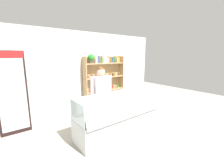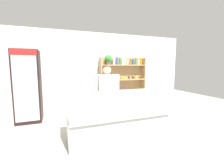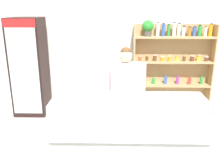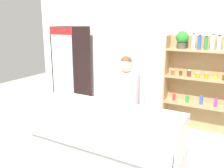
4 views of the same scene
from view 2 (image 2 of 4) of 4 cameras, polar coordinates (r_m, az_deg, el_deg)
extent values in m
plane|color=#B7B2A3|center=(3.53, 4.50, -19.33)|extent=(12.00, 12.00, 0.00)
cube|color=white|center=(5.35, -5.63, 4.62)|extent=(6.80, 0.10, 2.70)
cube|color=black|center=(4.76, -29.36, -0.76)|extent=(0.65, 0.62, 2.00)
cube|color=silver|center=(4.46, -30.00, -1.27)|extent=(0.57, 0.01, 1.80)
cube|color=red|center=(4.43, -30.73, 10.43)|extent=(0.61, 0.01, 0.16)
cylinder|color=red|center=(4.69, -31.52, -9.40)|extent=(0.05, 0.05, 0.15)
cylinder|color=orange|center=(4.65, -29.38, -9.15)|extent=(0.07, 0.07, 0.19)
cylinder|color=#9E6623|center=(4.62, -27.20, -9.06)|extent=(0.06, 0.06, 0.20)
cylinder|color=#2D8C38|center=(4.57, -31.95, -2.86)|extent=(0.05, 0.05, 0.17)
cylinder|color=purple|center=(4.54, -29.76, -2.79)|extent=(0.07, 0.07, 0.17)
cylinder|color=red|center=(4.51, -27.54, -2.90)|extent=(0.06, 0.06, 0.14)
cylinder|color=purple|center=(4.53, -32.67, 4.09)|extent=(0.06, 0.06, 0.22)
cylinder|color=silver|center=(4.50, -30.99, 3.69)|extent=(0.07, 0.07, 0.14)
cylinder|color=purple|center=(4.48, -29.35, 4.23)|extent=(0.06, 0.06, 0.21)
cylinder|color=purple|center=(4.46, -27.67, 4.26)|extent=(0.05, 0.05, 0.20)
cube|color=tan|center=(5.56, 3.64, 0.32)|extent=(1.70, 0.02, 1.85)
cube|color=tan|center=(5.15, -4.26, -0.21)|extent=(0.03, 0.28, 1.85)
cube|color=tan|center=(5.82, 11.74, 0.48)|extent=(0.03, 0.28, 1.85)
cube|color=tan|center=(5.49, 4.20, -3.68)|extent=(1.64, 0.28, 0.04)
cube|color=tan|center=(5.42, 4.24, 1.71)|extent=(1.64, 0.28, 0.04)
cube|color=tan|center=(5.40, 4.29, 7.19)|extent=(1.64, 0.28, 0.04)
cylinder|color=#4C4742|center=(5.19, -1.44, 8.02)|extent=(0.16, 0.16, 0.11)
sphere|color=green|center=(5.20, -1.44, 9.71)|extent=(0.23, 0.23, 0.23)
cylinder|color=silver|center=(5.27, 0.68, 8.89)|extent=(0.08, 0.08, 0.27)
cylinder|color=black|center=(5.27, 0.72, 10.45)|extent=(0.05, 0.05, 0.02)
cylinder|color=#3356B2|center=(5.28, 1.92, 8.77)|extent=(0.07, 0.07, 0.25)
cylinder|color=black|center=(5.31, 1.85, 10.21)|extent=(0.04, 0.04, 0.02)
cylinder|color=#2D8C38|center=(5.34, 2.99, 8.64)|extent=(0.06, 0.06, 0.23)
cylinder|color=black|center=(5.35, 2.98, 9.96)|extent=(0.04, 0.04, 0.02)
cylinder|color=silver|center=(5.37, 4.10, 8.84)|extent=(0.08, 0.08, 0.27)
cylinder|color=black|center=(5.39, 4.05, 10.37)|extent=(0.05, 0.05, 0.02)
cylinder|color=silver|center=(5.46, 4.94, 8.72)|extent=(0.08, 0.08, 0.26)
cylinder|color=black|center=(5.44, 5.09, 10.17)|extent=(0.05, 0.05, 0.02)
cylinder|color=silver|center=(5.50, 5.91, 8.38)|extent=(0.07, 0.07, 0.20)
cylinder|color=black|center=(5.48, 6.05, 9.49)|extent=(0.05, 0.05, 0.02)
cylinder|color=#9E6623|center=(5.52, 7.12, 8.28)|extent=(0.08, 0.08, 0.18)
cylinder|color=black|center=(5.53, 7.11, 9.30)|extent=(0.05, 0.05, 0.02)
cylinder|color=#3356B2|center=(5.58, 8.00, 8.27)|extent=(0.08, 0.08, 0.19)
cylinder|color=black|center=(5.58, 8.08, 9.30)|extent=(0.05, 0.05, 0.02)
cylinder|color=#2D8C38|center=(5.62, 9.03, 8.41)|extent=(0.08, 0.08, 0.22)
cylinder|color=black|center=(5.63, 9.06, 9.61)|extent=(0.05, 0.05, 0.02)
cylinder|color=silver|center=(5.66, 10.15, 8.22)|extent=(0.06, 0.06, 0.19)
cylinder|color=black|center=(5.68, 10.06, 9.24)|extent=(0.04, 0.04, 0.02)
cylinder|color=orange|center=(5.75, 10.90, 8.46)|extent=(0.08, 0.08, 0.24)
cylinder|color=black|center=(5.74, 11.04, 9.76)|extent=(0.05, 0.05, 0.02)
cylinder|color=#BF4C2D|center=(5.16, -2.89, 2.18)|extent=(0.07, 0.07, 0.09)
cylinder|color=silver|center=(5.16, -2.91, 2.76)|extent=(0.07, 0.07, 0.01)
cylinder|color=brown|center=(5.22, -1.36, 2.25)|extent=(0.06, 0.06, 0.09)
cylinder|color=gold|center=(5.21, -1.31, 2.82)|extent=(0.07, 0.07, 0.01)
cylinder|color=brown|center=(5.25, 0.41, 2.39)|extent=(0.08, 0.08, 0.12)
cylinder|color=silver|center=(5.26, 0.37, 3.09)|extent=(0.08, 0.08, 0.01)
cylinder|color=orange|center=(5.31, 2.07, 2.27)|extent=(0.09, 0.09, 0.08)
cylinder|color=silver|center=(5.32, 2.01, 2.79)|extent=(0.09, 0.09, 0.01)
cylinder|color=orange|center=(5.36, 3.57, 2.37)|extent=(0.07, 0.07, 0.10)
cylinder|color=silver|center=(5.38, 3.49, 2.96)|extent=(0.08, 0.08, 0.01)
cylinder|color=yellow|center=(5.45, 4.96, 2.37)|extent=(0.07, 0.07, 0.08)
cylinder|color=gold|center=(5.44, 5.01, 2.86)|extent=(0.07, 0.07, 0.01)
cylinder|color=brown|center=(5.50, 6.51, 2.46)|extent=(0.07, 0.07, 0.10)
cylinder|color=gold|center=(5.51, 6.45, 3.05)|extent=(0.07, 0.07, 0.01)
cylinder|color=brown|center=(5.58, 8.02, 2.52)|extent=(0.09, 0.09, 0.10)
cylinder|color=silver|center=(5.58, 7.98, 3.10)|extent=(0.09, 0.09, 0.01)
cylinder|color=yellow|center=(5.67, 9.18, 2.65)|extent=(0.08, 0.08, 0.12)
cylinder|color=silver|center=(5.65, 9.27, 3.30)|extent=(0.08, 0.08, 0.01)
cylinder|color=brown|center=(5.74, 10.68, 2.49)|extent=(0.08, 0.08, 0.08)
cylinder|color=silver|center=(5.73, 10.70, 2.95)|extent=(0.09, 0.09, 0.01)
cube|color=red|center=(5.25, -2.29, -3.25)|extent=(0.05, 0.04, 0.13)
cube|color=#2D8C38|center=(5.33, 0.37, -3.08)|extent=(0.07, 0.04, 0.13)
cube|color=#3356B2|center=(5.42, 2.95, -2.66)|extent=(0.06, 0.04, 0.18)
cube|color=purple|center=(5.52, 5.43, -2.50)|extent=(0.05, 0.04, 0.18)
cube|color=red|center=(5.64, 7.82, -2.51)|extent=(0.06, 0.04, 0.14)
cube|color=#2D8C38|center=(5.76, 10.11, -2.25)|extent=(0.06, 0.04, 0.16)
cube|color=silver|center=(3.36, 2.51, -15.58)|extent=(2.13, 0.66, 0.55)
cube|color=white|center=(3.26, 2.54, -10.78)|extent=(2.07, 0.60, 0.03)
cube|color=silver|center=(2.93, 4.90, -8.66)|extent=(2.09, 0.16, 0.47)
cube|color=silver|center=(3.20, 2.24, -3.17)|extent=(2.09, 0.50, 0.01)
cube|color=silver|center=(2.98, -16.77, -8.69)|extent=(0.01, 0.62, 0.45)
cube|color=silver|center=(3.73, 17.79, -5.59)|extent=(0.01, 0.62, 0.45)
cube|color=tan|center=(3.11, -13.46, -11.04)|extent=(0.17, 0.11, 0.05)
cube|color=white|center=(2.92, -13.01, -12.23)|extent=(0.05, 0.03, 0.02)
cube|color=beige|center=(3.15, -8.84, -10.71)|extent=(0.16, 0.14, 0.06)
cube|color=white|center=(2.96, -8.08, -11.87)|extent=(0.05, 0.03, 0.02)
cube|color=tan|center=(3.20, -4.35, -10.33)|extent=(0.16, 0.12, 0.06)
cube|color=white|center=(3.02, -3.32, -11.44)|extent=(0.05, 0.03, 0.02)
cube|color=beige|center=(3.27, -0.05, -9.93)|extent=(0.16, 0.12, 0.05)
cube|color=white|center=(3.10, 1.21, -10.95)|extent=(0.05, 0.03, 0.02)
cube|color=tan|center=(3.36, 4.03, -9.47)|extent=(0.16, 0.13, 0.06)
cube|color=white|center=(3.19, 5.49, -10.44)|extent=(0.05, 0.03, 0.02)
cube|color=tan|center=(3.47, 7.86, -9.11)|extent=(0.16, 0.14, 0.04)
cube|color=white|center=(3.30, 9.48, -9.90)|extent=(0.05, 0.03, 0.02)
cube|color=beige|center=(3.59, 11.45, -8.51)|extent=(0.16, 0.10, 0.06)
cube|color=white|center=(3.43, 13.19, -9.36)|extent=(0.05, 0.03, 0.02)
cube|color=tan|center=(3.72, 14.78, -8.07)|extent=(0.16, 0.13, 0.06)
cube|color=white|center=(3.57, 16.60, -8.82)|extent=(0.05, 0.03, 0.02)
cylinder|color=#C1706B|center=(2.93, -13.18, -11.46)|extent=(0.16, 0.13, 0.12)
cylinder|color=#C1706B|center=(2.96, -8.88, -11.05)|extent=(0.16, 0.14, 0.13)
cylinder|color=#C1706B|center=(3.01, -4.69, -10.84)|extent=(0.20, 0.13, 0.12)
cylinder|color=white|center=(3.39, 11.50, -7.96)|extent=(0.07, 0.07, 0.23)
cylinder|color=white|center=(3.44, 12.92, -7.99)|extent=(0.07, 0.07, 0.20)
cylinder|color=#4C4233|center=(3.90, -3.32, -10.91)|extent=(0.13, 0.13, 0.74)
cylinder|color=#4C4233|center=(3.96, -0.38, -10.61)|extent=(0.13, 0.13, 0.74)
cube|color=silver|center=(3.78, -1.88, -0.99)|extent=(0.47, 0.24, 0.61)
cube|color=white|center=(3.72, -1.25, -6.21)|extent=(0.40, 0.01, 1.14)
cylinder|color=silver|center=(3.69, -6.10, -0.73)|extent=(0.09, 0.09, 0.55)
cylinder|color=silver|center=(3.87, 2.16, -0.35)|extent=(0.09, 0.09, 0.55)
sphere|color=#D8AD8E|center=(3.74, -1.90, 5.30)|extent=(0.21, 0.21, 0.21)
sphere|color=brown|center=(3.75, -1.95, 6.10)|extent=(0.18, 0.18, 0.18)
camera|label=1|loc=(1.08, -97.30, 17.30)|focal=24.00mm
camera|label=3|loc=(1.26, 91.45, 31.35)|focal=40.00mm
camera|label=4|loc=(2.90, 67.91, 13.78)|focal=40.00mm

